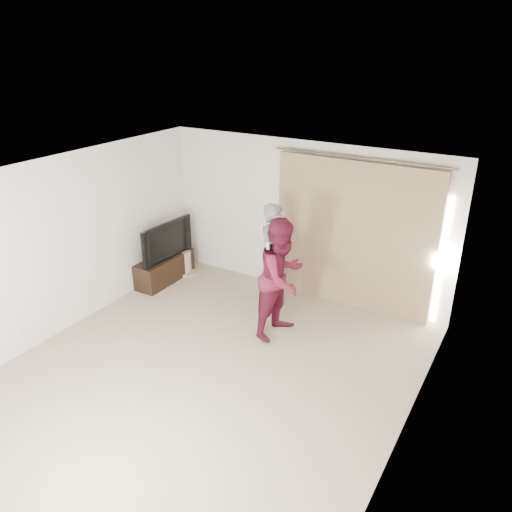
{
  "coord_description": "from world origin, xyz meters",
  "views": [
    {
      "loc": [
        3.31,
        -4.36,
        4.07
      ],
      "look_at": [
        0.01,
        1.2,
        1.22
      ],
      "focal_mm": 35.0,
      "sensor_mm": 36.0,
      "label": 1
    }
  ],
  "objects_px": {
    "tv_console": "(165,269)",
    "person_woman": "(282,278)",
    "tv": "(162,240)",
    "person_man": "(275,257)"
  },
  "relations": [
    {
      "from": "tv",
      "to": "person_woman",
      "type": "height_order",
      "value": "person_woman"
    },
    {
      "from": "person_man",
      "to": "tv",
      "type": "bearing_deg",
      "value": -174.51
    },
    {
      "from": "person_woman",
      "to": "person_man",
      "type": "bearing_deg",
      "value": 126.01
    },
    {
      "from": "tv",
      "to": "person_woman",
      "type": "distance_m",
      "value": 2.66
    },
    {
      "from": "person_man",
      "to": "person_woman",
      "type": "height_order",
      "value": "person_woman"
    },
    {
      "from": "tv_console",
      "to": "tv",
      "type": "xyz_separation_m",
      "value": [
        0.0,
        0.0,
        0.57
      ]
    },
    {
      "from": "tv_console",
      "to": "person_man",
      "type": "bearing_deg",
      "value": 5.49
    },
    {
      "from": "tv_console",
      "to": "person_woman",
      "type": "xyz_separation_m",
      "value": [
        2.62,
        -0.45,
        0.67
      ]
    },
    {
      "from": "tv_console",
      "to": "tv",
      "type": "height_order",
      "value": "tv"
    },
    {
      "from": "tv_console",
      "to": "tv",
      "type": "bearing_deg",
      "value": 0.0
    }
  ]
}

